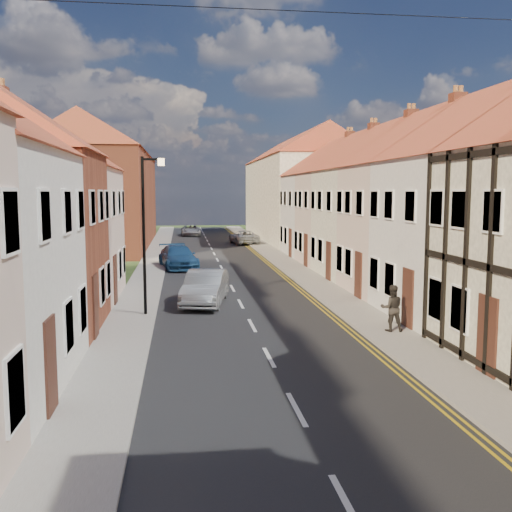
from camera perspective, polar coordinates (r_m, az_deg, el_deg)
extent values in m
cube|color=black|center=(32.41, -3.00, -2.07)|extent=(7.00, 90.00, 0.02)
cube|color=#ADA69D|center=(32.37, -10.79, -2.10)|extent=(1.80, 90.00, 0.12)
cube|color=#ADA69D|center=(33.03, 4.64, -1.84)|extent=(1.80, 90.00, 0.12)
cube|color=beige|center=(23.32, 22.89, 1.49)|extent=(8.00, 5.80, 6.00)
cube|color=#CDABA2|center=(28.10, 17.34, 2.46)|extent=(8.00, 5.00, 6.00)
cube|color=brown|center=(26.55, 19.49, 13.42)|extent=(0.60, 0.60, 1.60)
cube|color=white|center=(33.07, 13.43, 3.14)|extent=(8.00, 5.80, 6.00)
cube|color=brown|center=(31.07, 15.23, 12.49)|extent=(0.60, 0.60, 1.60)
cube|color=#CDABA2|center=(38.16, 10.55, 3.63)|extent=(8.00, 5.00, 6.00)
cube|color=brown|center=(36.47, 11.66, 11.65)|extent=(0.60, 0.60, 1.60)
cube|color=beige|center=(43.33, 8.34, 3.99)|extent=(8.00, 5.80, 6.00)
cube|color=brown|center=(41.22, 9.35, 11.09)|extent=(0.60, 0.60, 1.60)
cube|color=#CDABA2|center=(26.77, -22.23, 1.88)|extent=(8.00, 6.10, 5.80)
cube|color=brown|center=(24.54, -24.23, 13.36)|extent=(0.60, 0.60, 1.60)
cube|color=white|center=(58.17, 4.25, 5.64)|extent=(8.00, 24.00, 8.00)
cube|color=brown|center=(52.41, -15.00, 5.35)|extent=(8.00, 24.00, 8.00)
cylinder|color=black|center=(22.07, -11.15, 1.93)|extent=(0.12, 0.12, 6.00)
cube|color=black|center=(22.02, -10.40, 9.49)|extent=(0.70, 0.08, 0.08)
cube|color=#FFD899|center=(22.00, -9.47, 9.25)|extent=(0.25, 0.15, 0.28)
imported|color=gray|center=(24.50, -5.09, -3.16)|extent=(2.37, 4.65, 1.46)
imported|color=navy|center=(36.19, -7.80, -0.11)|extent=(2.83, 5.17, 1.42)
imported|color=#A6A7AE|center=(62.80, -6.55, 2.57)|extent=(2.10, 4.37, 1.20)
imported|color=black|center=(19.83, 13.43, -5.08)|extent=(0.84, 0.69, 1.58)
imported|color=#A9ADB1|center=(52.43, -1.22, 1.89)|extent=(2.63, 4.80, 1.27)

